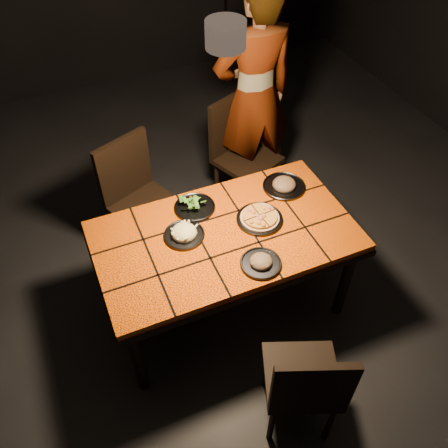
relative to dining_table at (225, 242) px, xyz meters
name	(u,v)px	position (x,y,z in m)	size (l,w,h in m)	color
room_shell	(225,132)	(0.00, 0.00, 0.83)	(6.04, 7.04, 3.08)	black
dining_table	(225,242)	(0.00, 0.00, 0.00)	(1.62, 0.92, 0.75)	#F95A07
chair_near	(306,384)	(0.05, -0.96, -0.15)	(0.53, 0.53, 0.90)	black
chair_far_left	(136,193)	(-0.37, 0.80, -0.11)	(0.58, 0.58, 0.97)	black
chair_far_right	(239,147)	(0.56, 1.00, -0.11)	(0.58, 0.58, 0.98)	black
diner	(254,97)	(0.71, 1.09, 0.26)	(0.68, 0.45, 1.87)	brown
pendant_lamp	(226,30)	(0.00, 0.00, 1.35)	(0.18, 0.18, 1.06)	black
plate_pizza	(260,218)	(0.25, 0.02, 0.10)	(0.30, 0.30, 0.04)	#333438
plate_pasta	(184,233)	(-0.24, 0.08, 0.10)	(0.25, 0.25, 0.08)	#333438
plate_salad	(195,205)	(-0.09, 0.28, 0.10)	(0.27, 0.27, 0.07)	#333438
plate_mushroom_a	(261,262)	(0.09, -0.31, 0.10)	(0.24, 0.24, 0.08)	#333438
plate_mushroom_b	(284,185)	(0.54, 0.24, 0.10)	(0.29, 0.29, 0.10)	#333438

